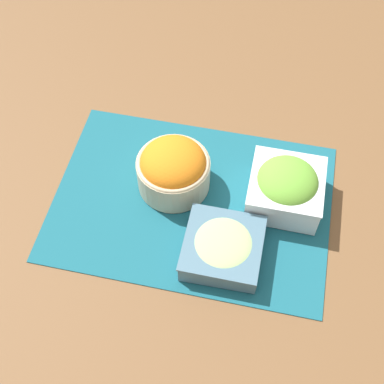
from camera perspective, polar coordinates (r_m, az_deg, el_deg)
name	(u,v)px	position (r m, az deg, el deg)	size (l,w,h in m)	color
ground_plane	(192,202)	(0.99, 0.00, -1.10)	(3.00, 3.00, 0.00)	brown
placemat	(192,202)	(0.99, 0.00, -1.04)	(0.51, 0.36, 0.00)	#195B6B
lettuce_bowl	(286,187)	(0.97, 10.00, 0.56)	(0.13, 0.13, 0.09)	white
cucumber_bowl	(223,247)	(0.91, 3.31, -5.86)	(0.13, 0.13, 0.05)	slate
carrot_bowl	(173,168)	(0.97, -2.01, 2.53)	(0.13, 0.13, 0.10)	#C6B28E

